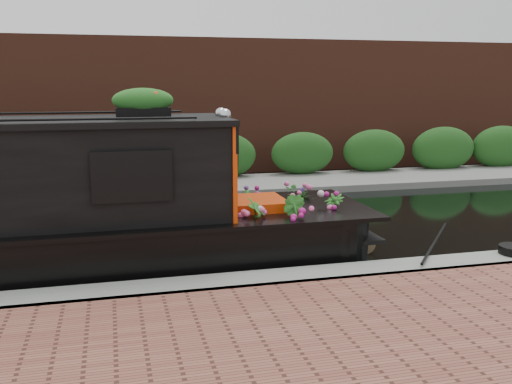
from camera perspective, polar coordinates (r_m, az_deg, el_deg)
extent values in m
plane|color=black|center=(10.43, -9.53, -4.32)|extent=(80.00, 80.00, 0.00)
cube|color=gray|center=(7.30, -7.26, -10.96)|extent=(40.00, 0.60, 0.50)
cube|color=slate|center=(14.51, -10.96, -0.06)|extent=(40.00, 2.40, 0.34)
cube|color=#1E4B19|center=(15.40, -11.17, 0.56)|extent=(40.00, 1.10, 2.80)
cube|color=#592B1E|center=(17.47, -11.57, 1.75)|extent=(40.00, 1.00, 8.00)
cube|color=red|center=(8.49, -3.33, 2.36)|extent=(0.07, 1.78, 1.38)
cube|color=black|center=(7.43, -12.29, 1.51)|extent=(0.92, 0.04, 0.56)
cube|color=red|center=(8.74, 0.14, -2.30)|extent=(0.82, 0.92, 0.51)
sphere|color=silver|center=(8.27, -3.13, 7.71)|extent=(0.18, 0.18, 0.18)
sphere|color=silver|center=(8.55, -3.51, 7.81)|extent=(0.18, 0.18, 0.18)
cube|color=black|center=(8.26, -11.20, 7.80)|extent=(0.76, 0.25, 0.14)
ellipsoid|color=#F3441B|center=(8.26, -11.25, 9.14)|extent=(0.83, 0.27, 0.24)
imported|color=#296B23|center=(8.05, -0.06, -2.88)|extent=(0.39, 0.43, 0.67)
imported|color=#296B23|center=(8.13, 3.82, -2.72)|extent=(0.42, 0.46, 0.68)
imported|color=#296B23|center=(9.52, 4.53, -1.09)|extent=(0.65, 0.62, 0.56)
imported|color=#296B23|center=(8.88, 7.78, -2.00)|extent=(0.44, 0.44, 0.57)
imported|color=#296B23|center=(9.45, -0.82, -1.11)|extent=(0.31, 0.36, 0.57)
cylinder|color=brown|center=(9.46, 10.54, -4.88)|extent=(0.34, 0.35, 0.34)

